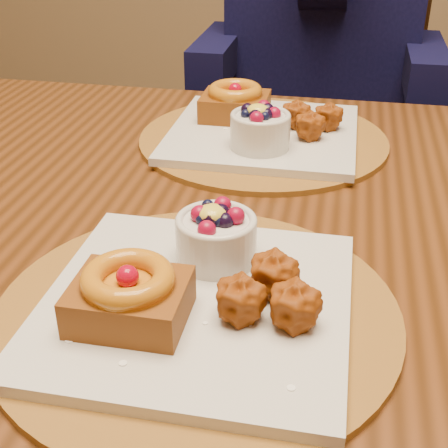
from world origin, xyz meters
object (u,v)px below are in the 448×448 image
at_px(dining_table, 237,260).
at_px(place_setting_near, 195,293).
at_px(place_setting_far, 261,128).
at_px(chair_far, 315,139).

height_order(dining_table, place_setting_near, place_setting_near).
distance_m(place_setting_near, place_setting_far, 0.43).
bearing_deg(place_setting_near, dining_table, 89.45).
xyz_separation_m(place_setting_far, chair_far, (0.06, 0.60, -0.25)).
relative_size(dining_table, chair_far, 1.68).
bearing_deg(place_setting_near, chair_far, 86.79).
relative_size(place_setting_far, chair_far, 0.40).
bearing_deg(place_setting_far, dining_table, -89.37).
bearing_deg(chair_far, dining_table, -88.66).
distance_m(place_setting_near, chair_far, 1.06).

